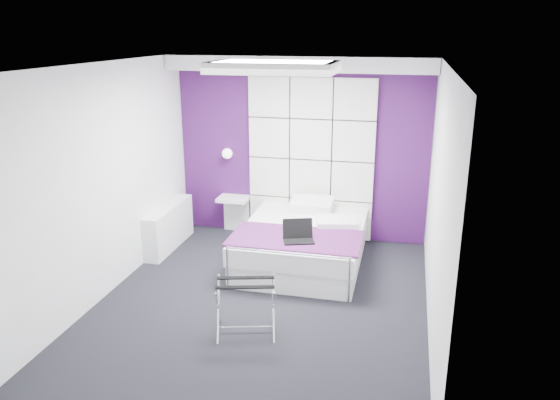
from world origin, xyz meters
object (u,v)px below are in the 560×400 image
(wall_lamp, at_px, (228,153))
(nightstand, at_px, (233,199))
(radiator, at_px, (169,227))
(luggage_rack, at_px, (246,307))
(bed, at_px, (303,243))
(laptop, at_px, (299,235))

(wall_lamp, bearing_deg, nightstand, -27.86)
(wall_lamp, xyz_separation_m, radiator, (-0.64, -0.76, -0.92))
(radiator, bearing_deg, wall_lamp, 49.90)
(nightstand, height_order, luggage_rack, nightstand)
(radiator, bearing_deg, bed, -3.35)
(bed, relative_size, laptop, 5.36)
(bed, bearing_deg, nightstand, 145.43)
(radiator, bearing_deg, luggage_rack, -48.61)
(bed, relative_size, nightstand, 4.28)
(radiator, distance_m, laptop, 2.11)
(radiator, height_order, luggage_rack, radiator)
(nightstand, bearing_deg, luggage_rack, -69.65)
(radiator, distance_m, bed, 1.93)
(radiator, relative_size, bed, 0.63)
(wall_lamp, bearing_deg, luggage_rack, -68.51)
(nightstand, relative_size, laptop, 1.25)
(radiator, relative_size, laptop, 3.38)
(wall_lamp, relative_size, nightstand, 0.34)
(nightstand, relative_size, luggage_rack, 0.78)
(wall_lamp, height_order, nightstand, wall_lamp)
(radiator, xyz_separation_m, bed, (1.92, -0.11, -0.02))
(nightstand, distance_m, laptop, 1.87)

